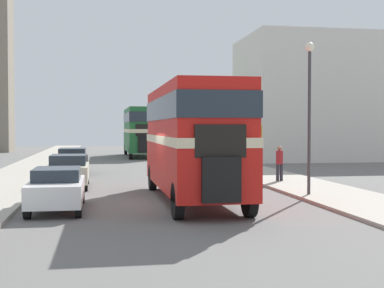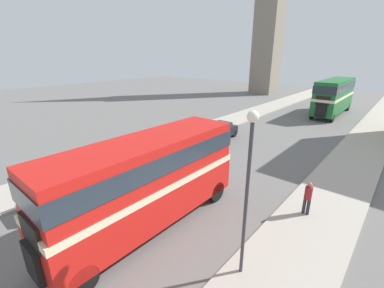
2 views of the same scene
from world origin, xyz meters
name	(u,v)px [view 1 (image 1 of 2)]	position (x,y,z in m)	size (l,w,h in m)	color
ground_plane	(168,204)	(0.00, 0.00, 0.00)	(120.00, 120.00, 0.00)	slate
sidewalk_right	(345,198)	(6.75, 0.00, 0.06)	(3.50, 120.00, 0.12)	#A8A093
double_decker_bus	(192,134)	(0.97, 0.48, 2.48)	(2.49, 9.56, 4.15)	red
bus_distant	(140,128)	(1.37, 30.99, 2.66)	(2.56, 10.64, 4.47)	#1E602D
car_parked_near	(57,188)	(-3.75, -0.92, 0.72)	(1.67, 3.99, 1.37)	white
car_parked_mid	(68,171)	(-3.76, 5.83, 0.76)	(1.77, 3.97, 1.47)	beige
car_parked_far	(72,161)	(-3.92, 12.93, 0.78)	(1.69, 4.24, 1.50)	black
pedestrian_walking	(280,161)	(6.20, 5.88, 1.08)	(0.34, 0.34, 1.69)	#282833
street_lamp	(309,95)	(5.60, 0.75, 3.96)	(0.36, 0.36, 5.86)	#38383D
shop_building_block	(347,99)	(18.56, 24.17, 5.14)	(17.94, 9.21, 10.29)	silver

